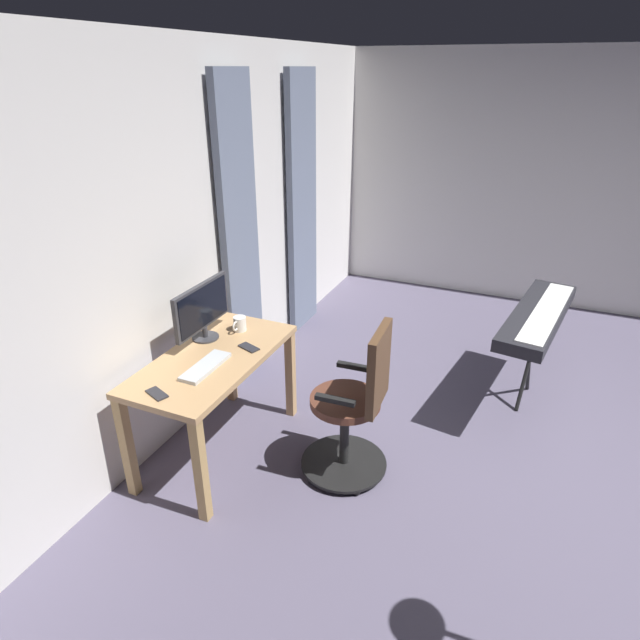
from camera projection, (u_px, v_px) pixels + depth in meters
The scene contains 12 objects.
ground_plane at pixel (638, 511), 3.16m from camera, with size 8.12×8.12×0.00m, color #565065.
back_room_partition at pixel (191, 241), 3.70m from camera, with size 6.25×0.10×2.59m, color silver.
curtain_left_panel at pixel (302, 207), 5.00m from camera, with size 0.51×0.06×2.39m, color slate.
curtain_right_panel at pixel (240, 239), 4.07m from camera, with size 0.45×0.06×2.39m, color slate.
desk at pixel (214, 371), 3.41m from camera, with size 1.21×0.60×0.73m.
office_chair at pixel (355, 409), 3.28m from camera, with size 0.56×0.56×1.04m.
computer_monitor at pixel (202, 309), 3.49m from camera, with size 0.56×0.18×0.39m.
computer_keyboard at pixel (206, 367), 3.22m from camera, with size 0.38×0.13×0.02m, color #B7BCC1.
cell_phone_face_up at pixel (157, 394), 2.97m from camera, with size 0.07×0.14×0.01m, color #232328.
cell_phone_by_monitor at pixel (249, 347), 3.46m from camera, with size 0.07×0.14×0.01m, color #232328.
mug_tea at pixel (240, 324), 3.67m from camera, with size 0.13×0.09×0.10m.
piano_keyboard at pixel (538, 317), 3.91m from camera, with size 1.33×0.51×0.79m.
Camera 1 is at (2.92, -0.79, 2.39)m, focal length 29.90 mm.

